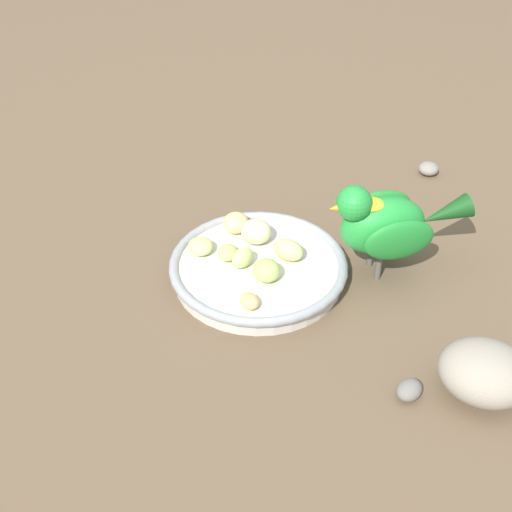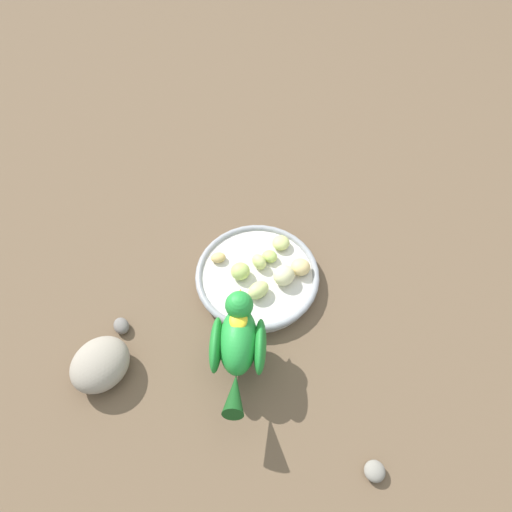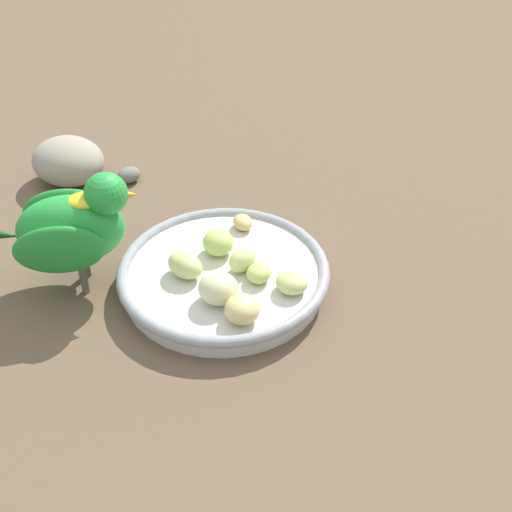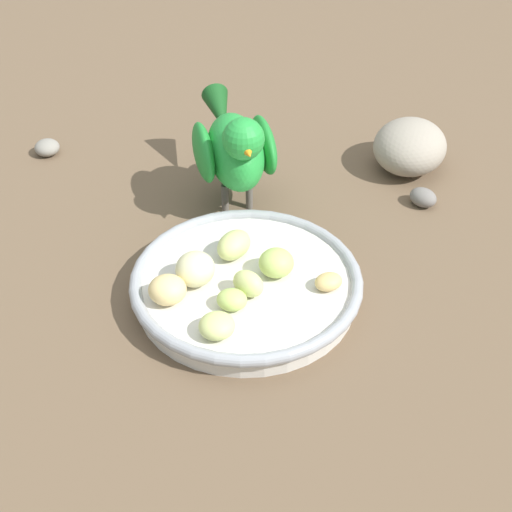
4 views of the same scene
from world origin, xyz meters
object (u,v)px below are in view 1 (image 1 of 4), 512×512
Objects in this scene: feeding_bowl at (258,269)px; apple_piece_3 at (267,270)px; apple_piece_1 at (249,301)px; apple_piece_0 at (244,260)px; apple_piece_7 at (235,223)px; pebble_1 at (409,390)px; apple_piece_5 at (256,232)px; pebble_0 at (429,169)px; parrot at (386,222)px; apple_piece_2 at (288,250)px; rock_large at (485,373)px; apple_piece_6 at (228,253)px; apple_piece_4 at (201,246)px.

apple_piece_3 is (-0.01, -0.03, 0.02)m from feeding_bowl.
apple_piece_1 reaches higher than feeding_bowl.
apple_piece_3 is (0.01, -0.03, 0.00)m from apple_piece_0.
pebble_1 is (0.02, -0.32, -0.02)m from apple_piece_7.
apple_piece_5 is 0.32m from pebble_0.
parrot is at bearing -43.87° from apple_piece_5.
apple_piece_1 is 0.86× the size of pebble_1.
apple_piece_5 is (-0.01, 0.05, 0.00)m from apple_piece_2.
pebble_0 is at bearing -128.33° from parrot.
rock_large reaches higher than feeding_bowl.
apple_piece_7 reaches higher than pebble_0.
apple_piece_6 is (-0.03, 0.03, 0.02)m from feeding_bowl.
apple_piece_1 is at bearing -161.72° from pebble_0.
apple_piece_5 is at bearing 43.06° from apple_piece_0.
apple_piece_2 reaches higher than apple_piece_1.
apple_piece_0 is at bearing 63.28° from apple_piece_1.
apple_piece_0 is 1.13× the size of apple_piece_6.
apple_piece_1 is 0.97× the size of apple_piece_6.
apple_piece_1 is 0.28× the size of rock_large.
apple_piece_5 is at bearing 91.25° from pebble_1.
apple_piece_6 reaches higher than pebble_0.
apple_piece_7 is 0.33m from pebble_0.
pebble_0 is (0.33, -0.00, -0.02)m from apple_piece_7.
apple_piece_0 is 0.93× the size of apple_piece_3.
apple_piece_4 is at bearing 104.31° from pebble_1.
pebble_0 is at bearing 18.28° from apple_piece_1.
apple_piece_6 is 0.28m from pebble_1.
apple_piece_5 reaches higher than apple_piece_0.
pebble_1 is (0.08, -0.30, -0.02)m from apple_piece_4.
pebble_1 is at bearing -88.75° from apple_piece_5.
apple_piece_5 is at bearing -25.82° from parrot.
rock_large is (0.14, -0.33, -0.00)m from apple_piece_4.
apple_piece_5 reaches higher than apple_piece_3.
apple_piece_4 is (-0.09, 0.07, -0.00)m from apple_piece_2.
apple_piece_2 is 0.27m from rock_large.
apple_piece_3 is 0.10m from apple_piece_7.
rock_large is (0.12, -0.31, -0.00)m from apple_piece_6.
rock_large is at bearing -68.53° from apple_piece_6.
apple_piece_1 is 0.77× the size of apple_piece_7.
pebble_1 is (-0.07, 0.03, -0.02)m from rock_large.
rock_large is (-0.04, -0.21, -0.04)m from parrot.
feeding_bowl is 0.08m from apple_piece_1.
apple_piece_3 is 1.21× the size of apple_piece_6.
apple_piece_4 is 0.17× the size of parrot.
apple_piece_4 is at bearing -178.00° from pebble_0.
apple_piece_6 is 0.33m from rock_large.
feeding_bowl is 7.37× the size of pebble_0.
apple_piece_6 is (-0.01, 0.03, -0.00)m from apple_piece_0.
feeding_bowl is 0.04m from apple_piece_6.
apple_piece_1 is at bearing 123.41° from rock_large.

